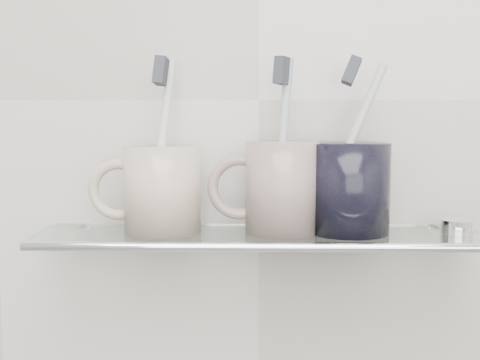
{
  "coord_description": "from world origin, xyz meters",
  "views": [
    {
      "loc": [
        -0.01,
        0.3,
        1.24
      ],
      "look_at": [
        -0.02,
        1.04,
        1.16
      ],
      "focal_mm": 50.0,
      "sensor_mm": 36.0,
      "label": 1
    }
  ],
  "objects_px": {
    "mug_center": "(282,187)",
    "mug_left": "(162,190)",
    "shelf_glass": "(259,237)",
    "mug_right": "(349,188)"
  },
  "relations": [
    {
      "from": "mug_center",
      "to": "mug_left",
      "type": "bearing_deg",
      "value": -157.29
    },
    {
      "from": "shelf_glass",
      "to": "mug_right",
      "type": "height_order",
      "value": "mug_right"
    },
    {
      "from": "mug_left",
      "to": "mug_center",
      "type": "relative_size",
      "value": 0.94
    },
    {
      "from": "mug_left",
      "to": "shelf_glass",
      "type": "bearing_deg",
      "value": 11.94
    },
    {
      "from": "shelf_glass",
      "to": "mug_right",
      "type": "distance_m",
      "value": 0.12
    },
    {
      "from": "shelf_glass",
      "to": "mug_right",
      "type": "xyz_separation_m",
      "value": [
        0.1,
        0.0,
        0.05
      ]
    },
    {
      "from": "mug_center",
      "to": "mug_right",
      "type": "height_order",
      "value": "mug_center"
    },
    {
      "from": "mug_center",
      "to": "mug_right",
      "type": "relative_size",
      "value": 1.01
    },
    {
      "from": "mug_left",
      "to": "mug_right",
      "type": "height_order",
      "value": "mug_right"
    },
    {
      "from": "shelf_glass",
      "to": "mug_left",
      "type": "distance_m",
      "value": 0.12
    }
  ]
}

